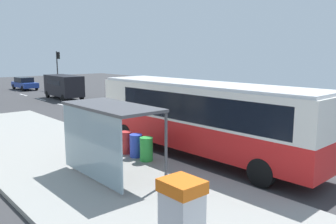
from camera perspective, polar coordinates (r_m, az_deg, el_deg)
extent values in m
cube|color=#38383A|center=(26.73, -12.93, -0.20)|extent=(56.00, 92.00, 0.04)
cube|color=#999993|center=(13.47, -12.76, -9.41)|extent=(6.20, 30.00, 0.18)
cube|color=silver|center=(15.70, 15.07, -7.07)|extent=(0.16, 2.20, 0.01)
cube|color=silver|center=(18.83, 2.35, -3.97)|extent=(0.16, 2.20, 0.01)
cube|color=silver|center=(22.64, -6.37, -1.70)|extent=(0.16, 2.20, 0.01)
cube|color=silver|center=(26.84, -12.46, -0.09)|extent=(0.16, 2.20, 0.01)
cube|color=silver|center=(31.28, -16.86, 1.08)|extent=(0.16, 2.20, 0.01)
cube|color=silver|center=(35.86, -20.16, 1.95)|extent=(0.16, 2.20, 0.01)
cube|color=silver|center=(40.55, -22.70, 2.62)|extent=(0.16, 2.20, 0.01)
cube|color=red|center=(14.99, 5.52, -3.34)|extent=(2.84, 11.07, 1.15)
cube|color=silver|center=(14.76, 5.60, 1.58)|extent=(2.84, 11.07, 1.45)
cube|color=silver|center=(14.67, 5.65, 4.58)|extent=(2.70, 10.85, 0.12)
cube|color=black|center=(18.80, -6.91, 3.06)|extent=(2.30, 0.19, 1.22)
cube|color=black|center=(13.55, 3.77, 0.58)|extent=(0.34, 8.58, 1.10)
cylinder|color=black|center=(17.22, -6.81, -3.63)|extent=(0.31, 1.01, 1.00)
cylinder|color=black|center=(18.60, -1.17, -2.57)|extent=(0.31, 1.01, 1.00)
cylinder|color=black|center=(12.14, 15.11, -9.60)|extent=(0.31, 1.01, 1.00)
cylinder|color=black|center=(14.03, 20.09, -7.24)|extent=(0.31, 1.01, 1.00)
cube|color=black|center=(35.59, -16.79, 4.21)|extent=(2.15, 5.25, 1.96)
cube|color=black|center=(35.56, -16.82, 4.75)|extent=(2.13, 3.18, 0.44)
cylinder|color=black|center=(34.23, -14.03, 2.48)|extent=(0.24, 0.69, 0.68)
cylinder|color=black|center=(33.51, -16.80, 2.21)|extent=(0.24, 0.69, 0.68)
cylinder|color=black|center=(37.86, -16.64, 3.03)|extent=(0.24, 0.69, 0.68)
cylinder|color=black|center=(37.21, -19.19, 2.79)|extent=(0.24, 0.69, 0.68)
cube|color=navy|center=(46.25, -22.48, 4.18)|extent=(1.91, 4.44, 0.60)
cube|color=black|center=(46.39, -22.61, 4.93)|extent=(1.64, 2.42, 0.60)
cylinder|color=black|center=(45.17, -20.82, 3.78)|extent=(0.22, 0.64, 0.64)
cylinder|color=black|center=(44.59, -22.78, 3.59)|extent=(0.22, 0.64, 0.64)
cylinder|color=black|center=(47.96, -22.16, 4.01)|extent=(0.22, 0.64, 0.64)
cylinder|color=black|center=(47.42, -24.02, 3.83)|extent=(0.22, 0.64, 0.64)
cube|color=orange|center=(6.57, 2.31, -12.07)|extent=(0.66, 0.76, 0.24)
cube|color=black|center=(7.05, 4.19, -16.71)|extent=(0.03, 0.36, 0.44)
cylinder|color=green|center=(13.93, -3.59, -6.11)|extent=(0.52, 0.52, 0.95)
cylinder|color=blue|center=(14.48, -5.28, -5.52)|extent=(0.52, 0.52, 0.95)
cylinder|color=red|center=(15.03, -6.85, -4.98)|extent=(0.52, 0.52, 0.95)
cylinder|color=#2D2D2D|center=(44.74, -17.73, 6.50)|extent=(0.14, 0.14, 4.67)
cube|color=black|center=(44.78, -17.59, 8.86)|extent=(0.24, 0.28, 0.84)
sphere|color=#360606|center=(44.83, -17.47, 9.22)|extent=(0.16, 0.16, 0.16)
sphere|color=#3C2C03|center=(44.83, -17.45, 8.87)|extent=(0.16, 0.16, 0.16)
sphere|color=green|center=(44.83, -17.43, 8.51)|extent=(0.16, 0.16, 0.16)
cube|color=#4C4C51|center=(12.03, -9.33, 0.90)|extent=(1.80, 4.00, 0.10)
cube|color=#8CA5B2|center=(11.86, -12.68, -5.26)|extent=(0.06, 3.80, 2.30)
cylinder|color=#4C4C51|center=(11.28, -0.33, -5.96)|extent=(0.10, 0.10, 2.44)
cylinder|color=#4C4C51|center=(14.29, -10.32, -2.77)|extent=(0.10, 0.10, 2.44)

